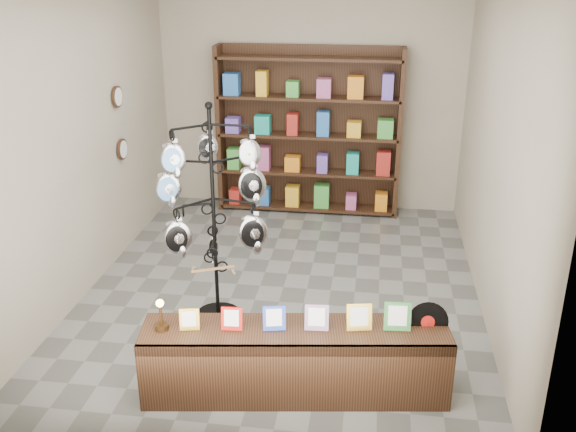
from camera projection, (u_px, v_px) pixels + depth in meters
name	position (u px, v px, depth m)	size (l,w,h in m)	color
ground	(283.00, 287.00, 6.75)	(5.00, 5.00, 0.00)	slate
room_envelope	(283.00, 114.00, 6.06)	(5.00, 5.00, 5.00)	#ABA08A
display_tree	(213.00, 199.00, 5.76)	(1.12, 1.12, 2.09)	black
front_shelf	(295.00, 361.00, 5.01)	(2.41, 0.81, 0.84)	black
back_shelving	(308.00, 137.00, 8.48)	(2.42, 0.36, 2.20)	black
wall_clocks	(120.00, 123.00, 7.18)	(0.03, 0.24, 0.84)	black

